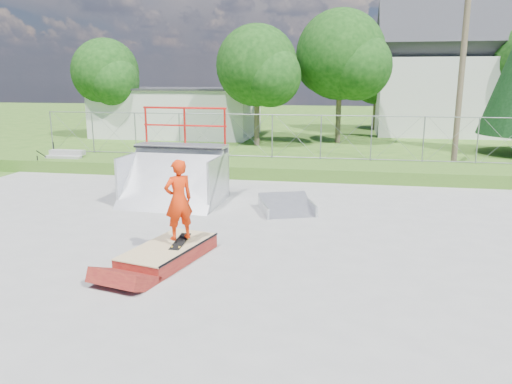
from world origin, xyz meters
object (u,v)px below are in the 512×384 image
flat_bank_ramp (287,206)px  skater (179,203)px  quarter_pipe (172,158)px  grind_box (168,253)px

flat_bank_ramp → skater: 4.55m
flat_bank_ramp → skater: size_ratio=0.88×
quarter_pipe → skater: (1.74, -4.46, -0.20)m
flat_bank_ramp → skater: bearing=-133.5°
quarter_pipe → flat_bank_ramp: 3.74m
quarter_pipe → flat_bank_ramp: quarter_pipe is taller
quarter_pipe → flat_bank_ramp: size_ratio=1.92×
grind_box → skater: skater is taller
grind_box → flat_bank_ramp: size_ratio=1.66×
grind_box → skater: 1.09m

